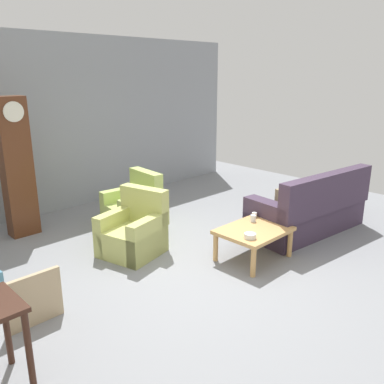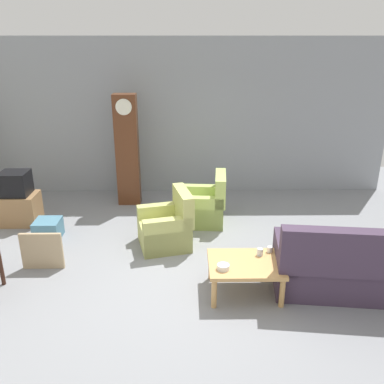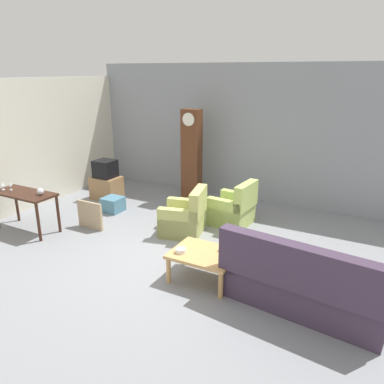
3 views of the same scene
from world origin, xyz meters
name	(u,v)px [view 3 (image 3 of 3)]	position (x,y,z in m)	size (l,w,h in m)	color
ground_plane	(174,259)	(0.00, 0.00, 0.00)	(10.40, 10.40, 0.00)	gray
garage_door_wall	(251,134)	(0.00, 3.60, 1.60)	(8.40, 0.16, 3.20)	gray
pegboard_wall_left	(16,147)	(-4.20, 0.40, 1.44)	(0.12, 6.40, 2.88)	silver
couch_floral	(302,284)	(2.18, -0.36, 0.36)	(2.19, 1.11, 1.04)	#423347
armchair_olive_near	(185,219)	(-0.35, 1.00, 0.31)	(0.95, 0.93, 0.92)	#B7BC66
armchair_olive_far	(233,210)	(0.30, 1.87, 0.31)	(0.85, 0.82, 0.92)	#B1C866
coffee_table_wood	(204,256)	(0.73, -0.33, 0.38)	(0.96, 0.76, 0.45)	tan
console_table_dark	(25,198)	(-3.15, -0.34, 0.67)	(1.30, 0.56, 0.79)	#381E14
grandfather_clock	(192,156)	(-1.19, 2.83, 1.10)	(0.44, 0.30, 2.19)	#562D19
tv_stand_cabinet	(107,188)	(-3.05, 1.89, 0.28)	(0.68, 0.52, 0.55)	#997047
tv_crt	(105,169)	(-3.05, 1.89, 0.76)	(0.48, 0.44, 0.42)	black
framed_picture_leaning	(90,215)	(-2.13, 0.31, 0.28)	(0.60, 0.05, 0.56)	tan
storage_box_blue	(113,204)	(-2.36, 1.28, 0.16)	(0.42, 0.42, 0.32)	teal
glass_dome_cloche	(40,191)	(-2.75, -0.28, 0.85)	(0.13, 0.13, 0.13)	silver
cup_white_porcelain	(234,248)	(1.09, -0.06, 0.49)	(0.07, 0.07, 0.08)	white
cup_blue_rimmed	(222,248)	(0.94, -0.15, 0.50)	(0.08, 0.08, 0.10)	silver
bowl_white_stacked	(181,250)	(0.42, -0.49, 0.48)	(0.16, 0.16, 0.07)	white
wine_glass_tall	(2,185)	(-3.64, -0.43, 0.89)	(0.08, 0.08, 0.16)	silver
wine_glass_mid	(10,185)	(-3.48, -0.38, 0.90)	(0.06, 0.06, 0.17)	silver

